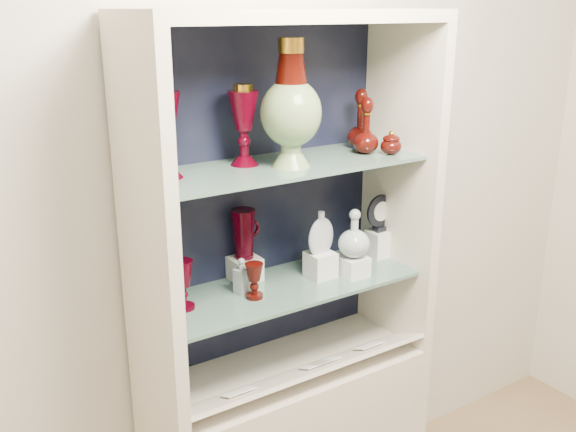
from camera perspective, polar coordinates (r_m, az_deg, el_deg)
wall_back at (r=2.23m, az=-3.11°, el=3.90°), size 3.50×0.02×2.80m
cabinet_back_panel at (r=2.22m, az=-2.68°, el=1.87°), size 0.98×0.02×1.15m
cabinet_side_left at (r=1.86m, az=-12.45°, el=-1.76°), size 0.04×0.40×1.15m
cabinet_side_right at (r=2.36m, az=9.82°, el=2.55°), size 0.04×0.40×1.15m
cabinet_top_cap at (r=1.98m, az=0.00°, el=17.37°), size 1.00×0.40×0.04m
shelf_lower at (r=2.18m, az=-0.29°, el=-6.27°), size 0.92×0.34×0.01m
shelf_upper at (r=2.05m, az=-0.31°, el=4.51°), size 0.92×0.34×0.01m
label_ledge at (r=2.21m, az=1.61°, el=-13.67°), size 0.92×0.17×0.09m
label_card_0 at (r=2.35m, az=7.17°, el=-11.36°), size 0.10×0.06×0.03m
label_card_1 at (r=2.24m, az=3.26°, el=-12.77°), size 0.10×0.06×0.03m
label_card_2 at (r=2.09m, az=-4.44°, el=-15.32°), size 0.10×0.06×0.03m
label_card_3 at (r=2.22m, az=2.43°, el=-13.06°), size 0.10×0.06×0.03m
pedestal_lamp_left at (r=1.88m, az=-10.97°, el=7.36°), size 0.12×0.12×0.27m
pedestal_lamp_right at (r=2.01m, az=-3.96°, el=8.06°), size 0.12×0.12×0.25m
enamel_urn at (r=1.97m, az=0.27°, el=9.94°), size 0.23×0.23×0.39m
ruby_decanter_a at (r=2.28m, az=6.48°, el=8.91°), size 0.12×0.12×0.23m
ruby_decanter_b at (r=2.19m, az=7.00°, el=8.11°), size 0.09×0.09×0.20m
lidded_bowl at (r=2.20m, az=9.15°, el=6.48°), size 0.08×0.08×0.08m
cobalt_goblet at (r=2.01m, az=-11.70°, el=-6.23°), size 0.08×0.08×0.16m
ruby_goblet_tall at (r=2.01m, az=-9.29°, el=-6.05°), size 0.08×0.08×0.16m
ruby_goblet_small at (r=2.07m, az=-3.02°, el=-5.77°), size 0.07×0.07×0.12m
riser_ruby_pitcher at (r=2.21m, az=-3.89°, el=-4.66°), size 0.10×0.10×0.08m
ruby_pitcher at (r=2.17m, az=-3.96°, el=-1.60°), size 0.14×0.10×0.17m
clear_square_bottle at (r=2.10m, az=-4.13°, el=-5.30°), size 0.05×0.05×0.12m
riser_flat_flask at (r=2.23m, az=2.90°, el=-4.34°), size 0.09×0.09×0.09m
flat_flask at (r=2.19m, az=2.95°, el=-1.39°), size 0.11×0.06×0.15m
riser_clear_round_decanter at (r=2.25m, az=5.81°, el=-4.46°), size 0.09×0.09×0.07m
clear_round_decanter at (r=2.21m, az=5.91°, el=-1.65°), size 0.14×0.14×0.16m
riser_cameo_medallion at (r=2.43m, az=8.08°, el=-2.44°), size 0.08×0.08×0.10m
cameo_medallion at (r=2.39m, az=8.20°, el=0.31°), size 0.12×0.05×0.14m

